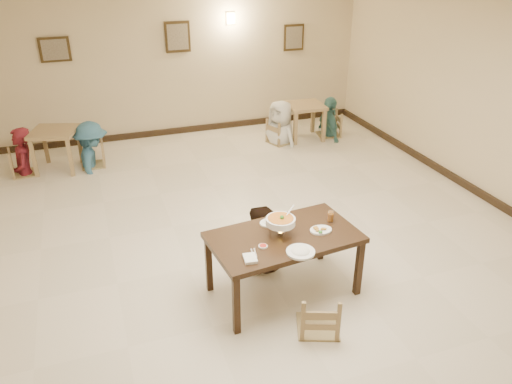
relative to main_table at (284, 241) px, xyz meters
name	(u,v)px	position (x,y,z in m)	size (l,w,h in m)	color
floor	(256,256)	(-0.05, 0.79, -0.69)	(10.00, 10.00, 0.00)	beige
ceiling	(257,15)	(-0.05, 0.79, 2.31)	(10.00, 10.00, 0.00)	white
wall_back	(174,62)	(-0.05, 5.79, 0.81)	(10.00, 10.00, 0.00)	beige
baseboard_back	(179,130)	(-0.05, 5.76, -0.63)	(8.00, 0.06, 0.12)	black
baseboard_right	(499,204)	(3.92, 0.79, -0.63)	(0.06, 10.00, 0.12)	black
picture_a	(55,50)	(-2.25, 5.75, 1.21)	(0.55, 0.04, 0.45)	#312411
picture_b	(178,37)	(0.05, 5.75, 1.31)	(0.50, 0.04, 0.60)	#312411
picture_c	(294,37)	(2.55, 5.75, 1.16)	(0.45, 0.04, 0.55)	#312411
wall_sconce	(231,18)	(1.15, 5.75, 1.61)	(0.16, 0.05, 0.22)	#FFD88C
main_table	(284,241)	(0.00, 0.00, 0.00)	(1.73, 1.09, 0.77)	#311E0F
chair_far	(259,231)	(-0.05, 0.69, -0.25)	(0.42, 0.42, 0.89)	tan
chair_near	(320,293)	(0.12, -0.70, -0.23)	(0.43, 0.43, 0.92)	tan
main_diner	(259,209)	(-0.07, 0.63, 0.11)	(0.77, 0.60, 1.59)	gray
curry_warmer	(281,221)	(-0.04, 0.02, 0.25)	(0.37, 0.33, 0.30)	silver
rice_plate_far	(271,222)	(-0.04, 0.29, 0.09)	(0.27, 0.27, 0.06)	white
rice_plate_near	(301,252)	(0.03, -0.38, 0.10)	(0.31, 0.31, 0.07)	white
fried_plate	(321,230)	(0.42, -0.05, 0.10)	(0.25, 0.25, 0.06)	white
chili_dish	(263,246)	(-0.30, -0.14, 0.09)	(0.10, 0.10, 0.02)	white
napkin_cutlery	(250,258)	(-0.51, -0.32, 0.10)	(0.19, 0.27, 0.03)	white
drink_glass	(331,217)	(0.62, 0.10, 0.14)	(0.07, 0.07, 0.14)	white
bg_table_left	(55,137)	(-2.46, 4.61, -0.08)	(0.92, 0.92, 0.74)	#9F8156
bg_table_right	(305,111)	(2.35, 4.60, -0.10)	(0.78, 0.78, 0.73)	#9F8156
bg_chair_ll	(21,151)	(-3.04, 4.58, -0.24)	(0.42, 0.42, 0.90)	tan
bg_chair_lr	(91,143)	(-1.88, 4.57, -0.26)	(0.41, 0.41, 0.87)	tan
bg_chair_rl	(280,121)	(1.79, 4.54, -0.23)	(0.44, 0.44, 0.93)	tan
bg_chair_rr	(330,113)	(2.91, 4.58, -0.21)	(0.45, 0.45, 0.96)	tan
bg_diner_a	(16,128)	(-3.04, 4.58, 0.16)	(0.62, 0.41, 1.70)	maroon
bg_diner_b	(87,122)	(-1.88, 4.57, 0.14)	(1.07, 0.62, 1.66)	teal
bg_diner_c	(281,101)	(1.79, 4.54, 0.18)	(0.85, 0.55, 1.74)	silver
bg_diner_d	(331,97)	(2.91, 4.58, 0.14)	(0.97, 0.40, 1.66)	#447E7B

